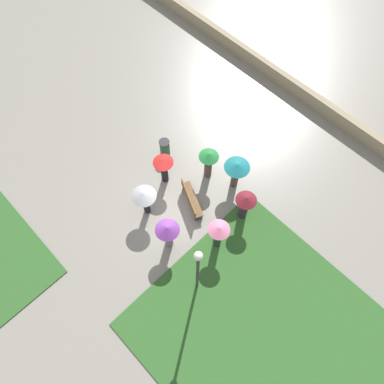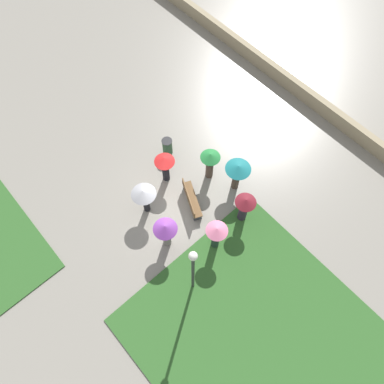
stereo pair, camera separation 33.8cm
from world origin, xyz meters
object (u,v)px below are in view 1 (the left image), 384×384
crowd_person_green (208,161)px  crowd_person_maroon (245,204)px  park_bench (191,199)px  trash_bin (165,147)px  crowd_person_purple (168,232)px  crowd_person_pink (218,233)px  crowd_person_red (164,165)px  lamp_post (198,268)px  crowd_person_teal (237,170)px  crowd_person_grey (144,197)px

crowd_person_green → crowd_person_maroon: (-2.65, 0.42, -0.08)m
park_bench → trash_bin: size_ratio=1.97×
crowd_person_purple → crowd_person_pink: crowd_person_pink is taller
crowd_person_green → crowd_person_red: bearing=173.8°
crowd_person_green → crowd_person_maroon: 2.68m
lamp_post → crowd_person_purple: (2.21, -0.46, -1.41)m
trash_bin → crowd_person_pink: crowd_person_pink is taller
crowd_person_purple → crowd_person_pink: 2.11m
crowd_person_teal → crowd_person_green: 1.37m
crowd_person_maroon → crowd_person_teal: bearing=-30.1°
trash_bin → crowd_person_maroon: (-5.03, -0.21, 0.69)m
crowd_person_purple → crowd_person_red: (2.54, -2.07, -0.03)m
crowd_person_green → trash_bin: bearing=135.4°
park_bench → crowd_person_pink: (-2.23, 0.56, 0.82)m
crowd_person_purple → crowd_person_maroon: bearing=-100.1°
park_bench → crowd_person_grey: bearing=81.0°
lamp_post → crowd_person_maroon: bearing=-77.1°
park_bench → crowd_person_grey: 2.26m
park_bench → crowd_person_maroon: crowd_person_maroon is taller
trash_bin → crowd_person_red: bearing=137.5°
crowd_person_red → crowd_person_grey: 1.86m
park_bench → crowd_person_maroon: (-2.08, -1.27, 0.71)m
crowd_person_purple → crowd_person_teal: crowd_person_purple is taller
crowd_person_green → lamp_post: bearing=-109.6°
crowd_person_green → crowd_person_purple: bearing=-130.4°
crowd_person_grey → trash_bin: bearing=-5.4°
lamp_post → crowd_person_red: bearing=-28.0°
crowd_person_green → crowd_person_grey: bearing=-159.1°
crowd_person_red → crowd_person_pink: bearing=-159.2°
lamp_post → trash_bin: bearing=-31.2°
crowd_person_teal → crowd_person_green: (1.27, 0.51, -0.12)m
lamp_post → trash_bin: lamp_post is taller
lamp_post → crowd_person_teal: bearing=-64.5°
crowd_person_teal → crowd_person_green: size_ratio=0.99×
crowd_person_purple → crowd_person_teal: 4.25m
crowd_person_purple → crowd_person_maroon: size_ratio=1.02×
crowd_person_purple → trash_bin: bearing=-28.3°
park_bench → crowd_person_purple: bearing=134.5°
lamp_post → park_bench: bearing=-40.4°
crowd_person_purple → crowd_person_red: bearing=-27.3°
trash_bin → crowd_person_teal: crowd_person_teal is taller
lamp_post → crowd_person_pink: (0.72, -1.95, -1.45)m
crowd_person_pink → crowd_person_teal: (1.52, -2.76, 0.08)m
lamp_post → trash_bin: 7.25m
trash_bin → crowd_person_grey: bearing=123.1°
park_bench → crowd_person_purple: (-0.73, 2.05, 0.86)m
trash_bin → crowd_person_purple: 4.89m
crowd_person_pink → trash_bin: bearing=-139.2°
crowd_person_pink → crowd_person_grey: 3.56m
crowd_person_pink → crowd_person_green: (2.79, -2.25, -0.04)m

